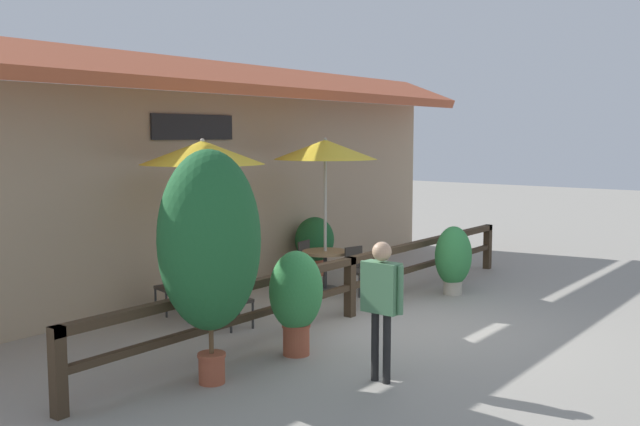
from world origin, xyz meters
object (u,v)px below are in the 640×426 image
at_px(patio_umbrella_middle, 325,150).
at_px(potted_plant_entrance_palm, 296,295).
at_px(chair_middle_streetside, 358,268).
at_px(potted_plant_tall_tropical, 210,242).
at_px(chair_near_streetside, 232,296).
at_px(patio_umbrella_near, 203,153).
at_px(dining_table_middle, 325,259).
at_px(dining_table_near, 205,283).
at_px(chair_middle_wallside, 298,260).
at_px(potted_plant_small_flowering, 453,258).
at_px(pedestrian, 381,293).
at_px(potted_plant_corner_fern, 315,242).
at_px(chair_near_wallside, 173,285).

distance_m(patio_umbrella_middle, potted_plant_entrance_palm, 4.40).
bearing_deg(chair_middle_streetside, potted_plant_tall_tropical, -151.06).
xyz_separation_m(chair_near_streetside, potted_plant_entrance_palm, (-0.46, -1.61, 0.32)).
xyz_separation_m(patio_umbrella_near, dining_table_middle, (2.90, -0.15, -2.02)).
bearing_deg(potted_plant_tall_tropical, dining_table_near, 48.14).
bearing_deg(potted_plant_tall_tropical, chair_middle_streetside, 15.03).
bearing_deg(chair_middle_wallside, potted_plant_small_flowering, 100.81).
relative_size(dining_table_middle, chair_middle_streetside, 1.02).
bearing_deg(potted_plant_entrance_palm, potted_plant_tall_tropical, 176.22).
height_order(potted_plant_small_flowering, pedestrian, pedestrian).
distance_m(chair_near_streetside, pedestrian, 3.17).
xyz_separation_m(chair_near_streetside, potted_plant_corner_fern, (3.88, 1.48, 0.21)).
relative_size(chair_middle_wallside, potted_plant_tall_tropical, 0.31).
bearing_deg(patio_umbrella_near, dining_table_near, 116.57).
bearing_deg(pedestrian, potted_plant_tall_tropical, 40.02).
relative_size(potted_plant_entrance_palm, potted_plant_corner_fern, 1.15).
bearing_deg(patio_umbrella_near, dining_table_middle, -2.93).
xyz_separation_m(chair_middle_wallside, potted_plant_small_flowering, (1.00, -2.79, 0.19)).
height_order(patio_umbrella_middle, chair_middle_wallside, patio_umbrella_middle).
relative_size(dining_table_middle, potted_plant_corner_fern, 0.72).
relative_size(chair_middle_streetside, chair_middle_wallside, 1.00).
height_order(chair_near_wallside, chair_middle_streetside, same).
distance_m(chair_near_wallside, potted_plant_small_flowering, 4.97).
relative_size(chair_near_wallside, chair_middle_streetside, 1.00).
distance_m(patio_umbrella_middle, chair_middle_streetside, 2.24).
bearing_deg(chair_middle_streetside, chair_near_streetside, -169.91).
xyz_separation_m(chair_middle_streetside, pedestrian, (-3.66, -2.84, 0.59)).
bearing_deg(dining_table_middle, potted_plant_tall_tropical, -157.35).
distance_m(potted_plant_small_flowering, potted_plant_corner_fern, 3.06).
distance_m(potted_plant_entrance_palm, pedestrian, 1.47).
height_order(potted_plant_corner_fern, pedestrian, pedestrian).
xyz_separation_m(chair_near_wallside, patio_umbrella_middle, (2.97, -0.80, 2.12)).
bearing_deg(potted_plant_entrance_palm, potted_plant_corner_fern, 35.43).
height_order(patio_umbrella_near, dining_table_middle, patio_umbrella_near).
distance_m(dining_table_near, chair_middle_wallside, 3.02).
relative_size(dining_table_middle, potted_plant_tall_tropical, 0.32).
bearing_deg(potted_plant_small_flowering, chair_near_wallside, 144.41).
distance_m(patio_umbrella_near, chair_near_streetside, 2.22).
relative_size(chair_middle_streetside, pedestrian, 0.51).
height_order(patio_umbrella_middle, dining_table_middle, patio_umbrella_middle).
xyz_separation_m(dining_table_near, dining_table_middle, (2.90, -0.15, 0.00)).
xyz_separation_m(dining_table_middle, potted_plant_corner_fern, (0.92, 0.97, 0.11)).
height_order(chair_near_streetside, patio_umbrella_middle, patio_umbrella_middle).
distance_m(patio_umbrella_middle, dining_table_middle, 2.02).
distance_m(patio_umbrella_near, potted_plant_entrance_palm, 2.94).
distance_m(dining_table_near, chair_middle_streetside, 3.07).
bearing_deg(potted_plant_small_flowering, dining_table_near, 150.58).
distance_m(potted_plant_small_flowering, potted_plant_entrance_palm, 4.48).
bearing_deg(chair_near_streetside, chair_middle_streetside, 9.52).
relative_size(patio_umbrella_near, dining_table_near, 3.26).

